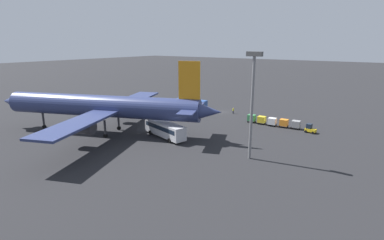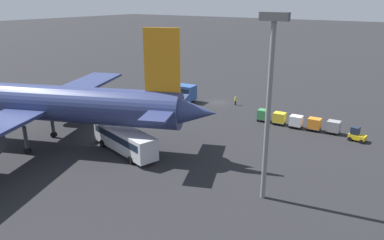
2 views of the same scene
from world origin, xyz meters
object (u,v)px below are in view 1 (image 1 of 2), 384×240
at_px(baggage_tug, 310,129).
at_px(cargo_cart_grey, 296,124).
at_px(airplane, 104,107).
at_px(worker_person, 233,111).
at_px(cargo_cart_white, 272,121).
at_px(cargo_cart_green, 252,118).
at_px(cargo_cart_orange, 284,123).
at_px(cargo_cart_yellow, 262,120).
at_px(shuttle_bus_near, 191,104).
at_px(shuttle_bus_far, 165,129).

distance_m(baggage_tug, cargo_cart_grey, 3.85).
xyz_separation_m(airplane, worker_person, (-14.71, -35.14, -5.47)).
distance_m(cargo_cart_white, cargo_cart_green, 5.77).
height_order(baggage_tug, cargo_cart_orange, baggage_tug).
height_order(worker_person, cargo_cart_yellow, cargo_cart_yellow).
distance_m(airplane, cargo_cart_green, 37.54).
bearing_deg(worker_person, airplane, 67.28).
bearing_deg(shuttle_bus_near, cargo_cart_yellow, 168.05).
bearing_deg(cargo_cart_yellow, baggage_tug, 177.04).
distance_m(airplane, worker_person, 38.49).
distance_m(airplane, shuttle_bus_far, 15.00).
distance_m(cargo_cart_yellow, cargo_cart_green, 2.88).
bearing_deg(cargo_cart_yellow, cargo_cart_orange, -177.70).
bearing_deg(shuttle_bus_far, cargo_cart_white, -109.38).
distance_m(baggage_tug, cargo_cart_yellow, 12.32).
distance_m(cargo_cart_grey, cargo_cart_green, 11.53).
relative_size(airplane, cargo_cart_white, 25.40).
relative_size(shuttle_bus_near, cargo_cart_green, 5.09).
height_order(cargo_cart_white, cargo_cart_green, same).
bearing_deg(airplane, shuttle_bus_near, -115.34).
bearing_deg(shuttle_bus_near, airplane, 81.36).
xyz_separation_m(airplane, cargo_cart_green, (-23.53, -28.79, -5.14)).
relative_size(worker_person, cargo_cart_green, 0.84).
distance_m(shuttle_bus_far, cargo_cart_orange, 30.06).
bearing_deg(baggage_tug, shuttle_bus_far, 49.81).
distance_m(cargo_cart_white, cargo_cart_yellow, 2.88).
relative_size(shuttle_bus_near, cargo_cart_grey, 5.09).
xyz_separation_m(cargo_cart_orange, cargo_cart_green, (8.64, 0.11, 0.00)).
bearing_deg(baggage_tug, cargo_cart_white, 5.15).
xyz_separation_m(worker_person, cargo_cart_grey, (-20.34, 5.92, 0.32)).
xyz_separation_m(shuttle_bus_far, cargo_cart_yellow, (-13.17, -23.11, -0.83)).
bearing_deg(cargo_cart_white, shuttle_bus_near, -6.10).
bearing_deg(shuttle_bus_near, baggage_tug, 169.25).
relative_size(baggage_tug, cargo_cart_green, 1.24).
bearing_deg(cargo_cart_grey, cargo_cart_green, 2.15).
xyz_separation_m(cargo_cart_white, cargo_cart_yellow, (2.88, -0.11, 0.00)).
distance_m(shuttle_bus_near, cargo_cart_orange, 30.50).
distance_m(airplane, cargo_cart_orange, 43.55).
bearing_deg(cargo_cart_green, shuttle_bus_near, -7.12).
height_order(airplane, cargo_cart_green, airplane).
distance_m(shuttle_bus_near, cargo_cart_white, 27.66).
bearing_deg(cargo_cart_grey, worker_person, -16.23).
relative_size(shuttle_bus_near, baggage_tug, 4.10).
distance_m(cargo_cart_orange, cargo_cart_yellow, 5.77).
height_order(shuttle_bus_near, cargo_cart_orange, shuttle_bus_near).
relative_size(cargo_cart_white, cargo_cart_yellow, 1.00).
relative_size(worker_person, cargo_cart_orange, 0.84).
bearing_deg(cargo_cart_green, cargo_cart_grey, -177.85).
height_order(airplane, worker_person, airplane).
xyz_separation_m(airplane, shuttle_bus_near, (-1.80, -31.51, -4.32)).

